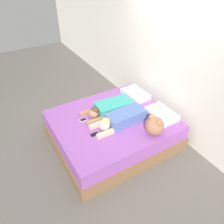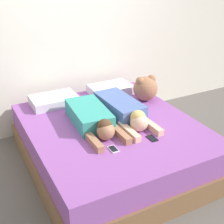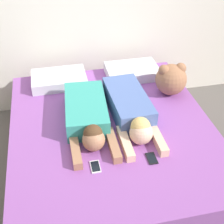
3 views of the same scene
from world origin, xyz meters
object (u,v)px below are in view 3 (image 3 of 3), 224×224
person_right (131,110)px  cell_phone_right (152,158)px  pillow_head_left (59,79)px  cell_phone_left (95,167)px  bed (112,147)px  person_left (88,116)px  pillow_head_right (132,71)px  plush_toy (171,79)px

person_right → cell_phone_right: bearing=-86.8°
pillow_head_left → cell_phone_left: bearing=-82.3°
bed → cell_phone_left: size_ratio=16.78×
person_left → pillow_head_right: bearing=50.8°
bed → pillow_head_left: size_ratio=3.72×
cell_phone_left → pillow_head_right: bearing=63.5°
pillow_head_left → cell_phone_right: (0.62, -1.28, -0.05)m
pillow_head_left → plush_toy: plush_toy is taller
bed → person_right: person_right is taller
person_left → person_right: person_right is taller
person_right → cell_phone_left: 0.68m
bed → cell_phone_right: cell_phone_right is taller
pillow_head_right → person_right: person_right is taller
cell_phone_left → plush_toy: plush_toy is taller
pillow_head_left → plush_toy: 1.18m
person_left → cell_phone_right: (0.43, -0.53, -0.09)m
cell_phone_right → plush_toy: plush_toy is taller
person_right → pillow_head_left: bearing=128.2°
person_right → plush_toy: size_ratio=3.04×
person_left → person_right: (0.40, -0.00, 0.01)m
cell_phone_left → plush_toy: size_ratio=0.38×
pillow_head_right → person_right: 0.78m
cell_phone_right → person_right: bearing=93.2°
bed → cell_phone_right: size_ratio=16.78×
bed → person_right: bearing=17.1°
person_left → cell_phone_left: bearing=-92.6°
person_right → plush_toy: bearing=33.7°
person_right → cell_phone_right: size_ratio=7.93×
pillow_head_right → plush_toy: 0.52m
cell_phone_left → person_left: bearing=87.4°
pillow_head_left → person_left: (0.20, -0.75, 0.04)m
pillow_head_left → person_right: person_right is taller
cell_phone_left → cell_phone_right: 0.45m
person_right → cell_phone_right: person_right is taller
bed → plush_toy: plush_toy is taller
cell_phone_right → pillow_head_right: bearing=81.7°
pillow_head_left → person_left: 0.78m
cell_phone_left → cell_phone_right: (0.45, -0.01, 0.00)m
person_right → plush_toy: plush_toy is taller
bed → cell_phone_left: (-0.23, -0.47, 0.27)m
cell_phone_left → plush_toy: 1.27m
person_left → pillow_head_left: bearing=104.7°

